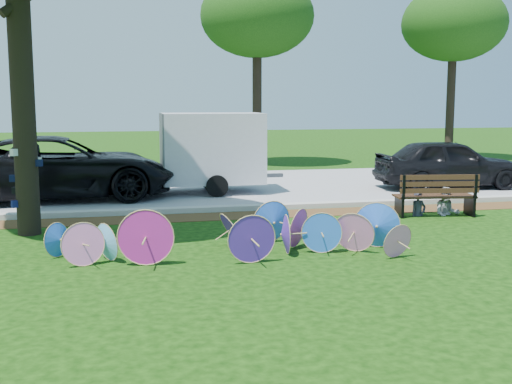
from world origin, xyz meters
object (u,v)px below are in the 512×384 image
parasol_pile (251,233)px  park_bench (434,195)px  dark_pickup (448,164)px  person_left (419,192)px  cargo_trailer (212,148)px  person_right (448,188)px  black_van (60,168)px

parasol_pile → park_bench: 5.52m
dark_pickup → person_left: 5.02m
cargo_trailer → person_right: size_ratio=2.27×
person_left → dark_pickup: bearing=40.5°
person_left → person_right: 0.70m
parasol_pile → person_right: person_right is taller
person_right → cargo_trailer: bearing=153.7°
black_van → parasol_pile: bearing=-155.4°
person_right → black_van: bearing=172.2°
park_bench → cargo_trailer: bearing=140.8°
person_right → park_bench: bearing=-153.7°
dark_pickup → park_bench: dark_pickup is taller
cargo_trailer → park_bench: cargo_trailer is taller
parasol_pile → park_bench: park_bench is taller
black_van → person_right: 9.77m
dark_pickup → person_right: (-2.25, -4.06, -0.12)m
cargo_trailer → person_right: cargo_trailer is taller
park_bench → person_left: 0.36m
dark_pickup → person_right: bearing=154.6°
parasol_pile → park_bench: (4.79, 2.73, 0.10)m
parasol_pile → cargo_trailer: bearing=86.6°
dark_pickup → cargo_trailer: size_ratio=1.55×
park_bench → dark_pickup: bearing=65.4°
black_van → dark_pickup: (11.04, -0.21, -0.10)m
dark_pickup → park_bench: (-2.60, -4.11, -0.25)m
dark_pickup → cargo_trailer: cargo_trailer is taller
cargo_trailer → park_bench: (4.35, -4.65, -0.79)m
black_van → cargo_trailer: (4.09, 0.34, 0.44)m
person_left → cargo_trailer: bearing=117.5°
black_van → person_left: 9.15m
person_left → person_right: bearing=-13.5°
parasol_pile → person_left: bearing=32.1°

